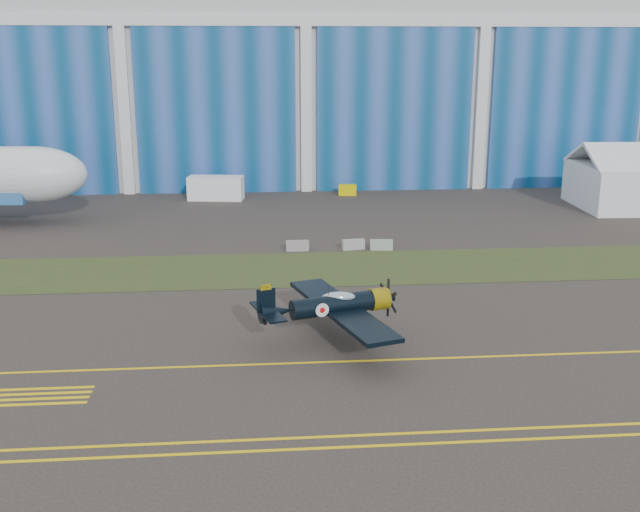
{
  "coord_description": "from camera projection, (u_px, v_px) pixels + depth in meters",
  "views": [
    {
      "loc": [
        -6.25,
        -44.13,
        16.96
      ],
      "look_at": [
        -1.89,
        6.98,
        2.98
      ],
      "focal_mm": 42.0,
      "sensor_mm": 36.0,
      "label": 1
    }
  ],
  "objects": [
    {
      "name": "edge_line_near",
      "position": [
        403.0,
        445.0,
        33.45
      ],
      "size": [
        80.0,
        0.2,
        0.02
      ],
      "primitive_type": "cube",
      "color": "yellow",
      "rests_on": "ground"
    },
    {
      "name": "edge_line_far",
      "position": [
        399.0,
        434.0,
        34.41
      ],
      "size": [
        80.0,
        0.2,
        0.02
      ],
      "primitive_type": "cube",
      "color": "yellow",
      "rests_on": "ground"
    },
    {
      "name": "taxiway_centreline",
      "position": [
        371.0,
        360.0,
        42.58
      ],
      "size": [
        200.0,
        0.2,
        0.02
      ],
      "primitive_type": "cube",
      "color": "yellow",
      "rests_on": "ground"
    },
    {
      "name": "ground",
      "position": [
        359.0,
        329.0,
        47.39
      ],
      "size": [
        260.0,
        260.0,
        0.0
      ],
      "primitive_type": "plane",
      "color": "#3A332F",
      "rests_on": "ground"
    },
    {
      "name": "barrier_b",
      "position": [
        353.0,
        245.0,
        66.51
      ],
      "size": [
        2.07,
        0.91,
        0.9
      ],
      "primitive_type": "cube",
      "rotation": [
        0.0,
        0.0,
        0.16
      ],
      "color": "#989A99",
      "rests_on": "ground"
    },
    {
      "name": "barrier_a",
      "position": [
        297.0,
        246.0,
        66.11
      ],
      "size": [
        2.01,
        0.63,
        0.9
      ],
      "primitive_type": "cube",
      "rotation": [
        0.0,
        0.0,
        0.02
      ],
      "color": "gray",
      "rests_on": "ground"
    },
    {
      "name": "hold_short_ladder",
      "position": [
        31.0,
        396.0,
        38.13
      ],
      "size": [
        6.0,
        2.4,
        0.02
      ],
      "primitive_type": null,
      "color": "yellow",
      "rests_on": "ground"
    },
    {
      "name": "hangar",
      "position": [
        296.0,
        66.0,
        112.46
      ],
      "size": [
        220.0,
        45.7,
        30.0
      ],
      "color": "silver",
      "rests_on": "ground"
    },
    {
      "name": "shipping_container",
      "position": [
        216.0,
        188.0,
        88.83
      ],
      "size": [
        6.75,
        3.49,
        2.79
      ],
      "primitive_type": "cube",
      "rotation": [
        0.0,
        0.0,
        -0.15
      ],
      "color": "white",
      "rests_on": "ground"
    },
    {
      "name": "barrier_c",
      "position": [
        381.0,
        245.0,
        66.39
      ],
      "size": [
        2.05,
        0.8,
        0.9
      ],
      "primitive_type": "cube",
      "rotation": [
        0.0,
        0.0,
        -0.1
      ],
      "color": "#8E9E93",
      "rests_on": "ground"
    },
    {
      "name": "warbird",
      "position": [
        333.0,
        305.0,
        44.67
      ],
      "size": [
        12.92,
        14.27,
        3.53
      ],
      "rotation": [
        0.0,
        0.0,
        0.3
      ],
      "color": "black",
      "rests_on": "ground"
    },
    {
      "name": "grass_median",
      "position": [
        336.0,
        268.0,
        60.84
      ],
      "size": [
        260.0,
        10.0,
        0.02
      ],
      "primitive_type": "cube",
      "color": "#475128",
      "rests_on": "ground"
    },
    {
      "name": "tug",
      "position": [
        348.0,
        190.0,
        91.95
      ],
      "size": [
        2.34,
        1.67,
        1.26
      ],
      "primitive_type": "cube",
      "rotation": [
        0.0,
        0.0,
        -0.16
      ],
      "color": "#DDCE00",
      "rests_on": "ground"
    }
  ]
}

